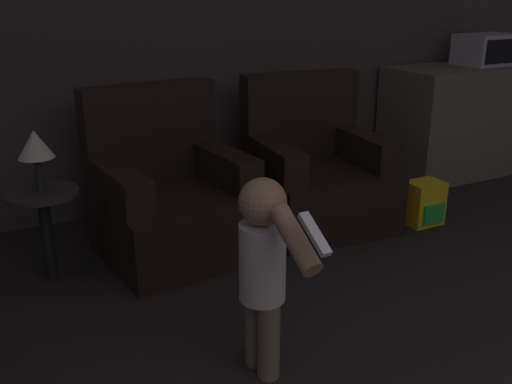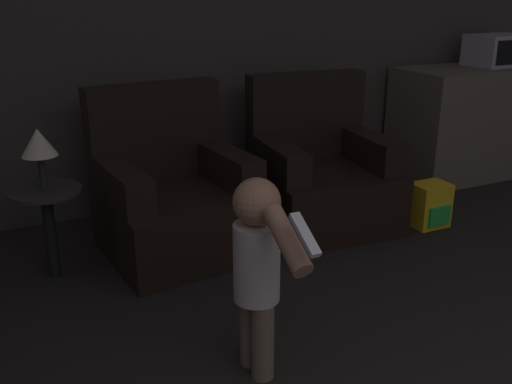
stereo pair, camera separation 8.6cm
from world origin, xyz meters
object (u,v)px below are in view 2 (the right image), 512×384
armchair_left (174,197)px  microwave (499,50)px  toy_backpack (430,205)px  person_toddler (258,263)px  lamp (39,144)px  armchair_right (320,175)px

armchair_left → microwave: (2.89, 0.37, 0.69)m
toy_backpack → microwave: 1.72m
toy_backpack → microwave: bearing=30.8°
person_toddler → microwave: (2.95, 1.65, 0.52)m
microwave → lamp: microwave is taller
person_toddler → lamp: size_ratio=2.58×
armchair_left → person_toddler: armchair_left is taller
toy_backpack → microwave: microwave is taller
armchair_right → microwave: bearing=16.1°
armchair_left → toy_backpack: bearing=-19.2°
toy_backpack → microwave: size_ratio=0.61×
toy_backpack → armchair_left: bearing=166.3°
armchair_right → armchair_left: bearing=-174.9°
armchair_left → lamp: armchair_left is taller
armchair_left → armchair_right: same height
armchair_right → toy_backpack: size_ratio=3.30×
armchair_left → toy_backpack: armchair_left is taller
armchair_left → toy_backpack: (1.61, -0.39, -0.18)m
person_toddler → lamp: person_toddler is taller
armchair_right → microwave: 2.04m
armchair_left → armchair_right: 1.00m
microwave → toy_backpack: bearing=-149.2°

